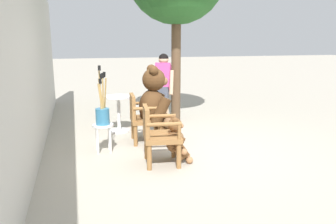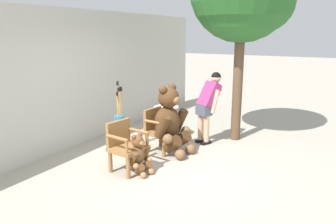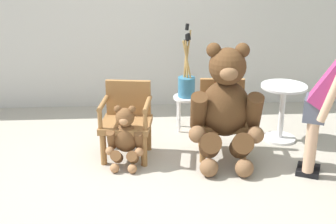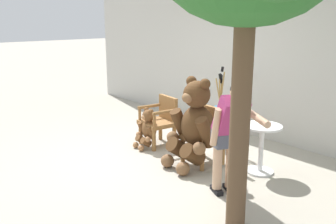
{
  "view_description": "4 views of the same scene",
  "coord_description": "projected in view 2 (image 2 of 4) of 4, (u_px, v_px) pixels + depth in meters",
  "views": [
    {
      "loc": [
        -4.99,
        1.76,
        1.78
      ],
      "look_at": [
        0.14,
        0.29,
        0.61
      ],
      "focal_mm": 35.0,
      "sensor_mm": 36.0,
      "label": 1
    },
    {
      "loc": [
        -4.78,
        -2.63,
        2.32
      ],
      "look_at": [
        0.39,
        0.34,
        0.88
      ],
      "focal_mm": 35.0,
      "sensor_mm": 36.0,
      "label": 2
    },
    {
      "loc": [
        -0.38,
        -4.38,
        2.45
      ],
      "look_at": [
        -0.08,
        0.48,
        0.58
      ],
      "focal_mm": 50.0,
      "sensor_mm": 36.0,
      "label": 3
    },
    {
      "loc": [
        4.35,
        -3.42,
        2.23
      ],
      "look_at": [
        -0.18,
        0.5,
        0.69
      ],
      "focal_mm": 40.0,
      "sensor_mm": 36.0,
      "label": 4
    }
  ],
  "objects": [
    {
      "name": "back_wall",
      "position": [
        71.0,
        79.0,
        6.69
      ],
      "size": [
        10.0,
        0.16,
        2.8
      ],
      "primitive_type": "cube",
      "color": "beige",
      "rests_on": "ground"
    },
    {
      "name": "wooden_chair_right",
      "position": [
        159.0,
        129.0,
        6.53
      ],
      "size": [
        0.6,
        0.57,
        0.86
      ],
      "color": "olive",
      "rests_on": "ground"
    },
    {
      "name": "teddy_bear_large",
      "position": [
        170.0,
        120.0,
        6.35
      ],
      "size": [
        0.82,
        0.8,
        1.37
      ],
      "color": "#4C3019",
      "rests_on": "ground"
    },
    {
      "name": "white_stool",
      "position": [
        120.0,
        133.0,
        6.61
      ],
      "size": [
        0.34,
        0.34,
        0.46
      ],
      "color": "white",
      "rests_on": "ground"
    },
    {
      "name": "brush_bucket",
      "position": [
        120.0,
        118.0,
        6.53
      ],
      "size": [
        0.22,
        0.22,
        0.95
      ],
      "color": "teal",
      "rests_on": "white_stool"
    },
    {
      "name": "ground_plane",
      "position": [
        174.0,
        166.0,
        5.85
      ],
      "size": [
        60.0,
        60.0,
        0.0
      ],
      "primitive_type": "plane",
      "color": "#A8A091"
    },
    {
      "name": "round_side_table",
      "position": [
        166.0,
        118.0,
        7.36
      ],
      "size": [
        0.56,
        0.56,
        0.72
      ],
      "color": "white",
      "rests_on": "ground"
    },
    {
      "name": "teddy_bear_small",
      "position": [
        139.0,
        154.0,
        5.47
      ],
      "size": [
        0.43,
        0.42,
        0.7
      ],
      "color": "brown",
      "rests_on": "ground"
    },
    {
      "name": "person_visitor",
      "position": [
        208.0,
        101.0,
        6.94
      ],
      "size": [
        0.87,
        0.49,
        1.52
      ],
      "color": "black",
      "rests_on": "ground"
    },
    {
      "name": "wooden_chair_left",
      "position": [
        126.0,
        145.0,
        5.59
      ],
      "size": [
        0.63,
        0.59,
        0.86
      ],
      "color": "olive",
      "rests_on": "ground"
    }
  ]
}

